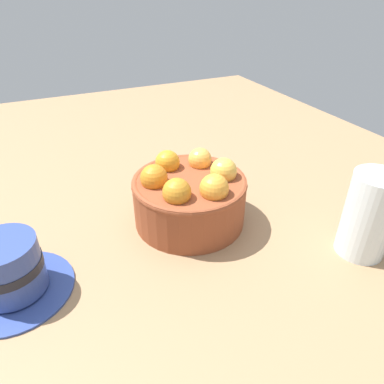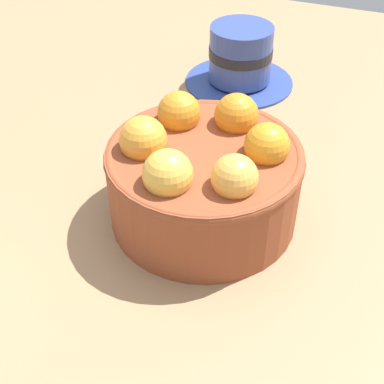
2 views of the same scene
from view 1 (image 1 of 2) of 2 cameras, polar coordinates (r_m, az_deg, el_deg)
name	(u,v)px [view 1 (image 1 of 2)]	position (r cm, az deg, el deg)	size (l,w,h in cm)	color
ground_plane	(190,232)	(55.78, -0.39, -6.51)	(150.90, 109.09, 4.78)	#997551
terracotta_bowl	(190,195)	(51.74, -0.41, -0.52)	(16.75, 16.75, 10.00)	brown
coffee_cup	(9,271)	(46.31, -27.60, -11.30)	(13.45, 13.45, 7.33)	#2F438C
water_glass	(369,215)	(50.65, 26.84, -3.41)	(6.34, 6.34, 11.74)	silver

